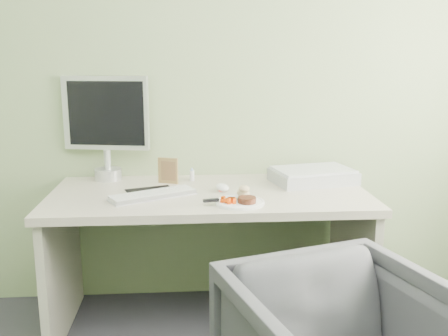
{
  "coord_description": "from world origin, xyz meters",
  "views": [
    {
      "loc": [
        -0.1,
        -0.81,
        1.39
      ],
      "look_at": [
        0.07,
        1.5,
        0.88
      ],
      "focal_mm": 40.0,
      "sensor_mm": 36.0,
      "label": 1
    }
  ],
  "objects": [
    {
      "name": "steak_knife",
      "position": [
        0.03,
        1.39,
        0.75
      ],
      "size": [
        0.19,
        0.06,
        0.01
      ],
      "rotation": [
        0.0,
        0.0,
        0.23
      ],
      "color": "silver",
      "rests_on": "plate"
    },
    {
      "name": "carrot_heap",
      "position": [
        0.07,
        1.38,
        0.76
      ],
      "size": [
        0.07,
        0.07,
        0.04
      ],
      "primitive_type": "cube",
      "rotation": [
        0.0,
        0.0,
        -0.26
      ],
      "color": "#D73D04",
      "rests_on": "plate"
    },
    {
      "name": "monitor",
      "position": [
        -0.55,
        1.94,
        1.05
      ],
      "size": [
        0.47,
        0.16,
        0.57
      ],
      "rotation": [
        0.0,
        0.0,
        -0.18
      ],
      "color": "silver",
      "rests_on": "desk"
    },
    {
      "name": "potato_pile",
      "position": [
        0.16,
        1.46,
        0.77
      ],
      "size": [
        0.12,
        0.11,
        0.06
      ],
      "primitive_type": "ellipsoid",
      "rotation": [
        0.0,
        0.0,
        -0.32
      ],
      "color": "#A3794F",
      "rests_on": "plate"
    },
    {
      "name": "keyboard",
      "position": [
        -0.28,
        1.54,
        0.75
      ],
      "size": [
        0.42,
        0.3,
        0.02
      ],
      "primitive_type": "cube",
      "rotation": [
        0.0,
        0.0,
        0.49
      ],
      "color": "white",
      "rests_on": "desk"
    },
    {
      "name": "photo_frame",
      "position": [
        -0.21,
        1.82,
        0.8
      ],
      "size": [
        0.11,
        0.05,
        0.14
      ],
      "primitive_type": "cube",
      "rotation": [
        0.0,
        0.0,
        -0.36
      ],
      "color": "olive",
      "rests_on": "desk"
    },
    {
      "name": "mousepad",
      "position": [
        -0.29,
        1.63,
        0.73
      ],
      "size": [
        0.29,
        0.27,
        0.0
      ],
      "primitive_type": "cube",
      "rotation": [
        0.0,
        0.0,
        0.35
      ],
      "color": "black",
      "rests_on": "desk"
    },
    {
      "name": "steak",
      "position": [
        0.16,
        1.38,
        0.76
      ],
      "size": [
        0.09,
        0.09,
        0.03
      ],
      "primitive_type": "cylinder",
      "rotation": [
        0.0,
        0.0,
        -0.05
      ],
      "color": "black",
      "rests_on": "plate"
    },
    {
      "name": "plate",
      "position": [
        0.13,
        1.4,
        0.74
      ],
      "size": [
        0.23,
        0.23,
        0.01
      ],
      "primitive_type": "cylinder",
      "color": "white",
      "rests_on": "desk"
    },
    {
      "name": "eyedrop_bottle",
      "position": [
        -0.09,
        1.87,
        0.76
      ],
      "size": [
        0.03,
        0.03,
        0.08
      ],
      "color": "white",
      "rests_on": "desk"
    },
    {
      "name": "scanner",
      "position": [
        0.57,
        1.78,
        0.76
      ],
      "size": [
        0.48,
        0.37,
        0.07
      ],
      "primitive_type": "cube",
      "rotation": [
        0.0,
        0.0,
        0.22
      ],
      "color": "#AFB3B6",
      "rests_on": "desk"
    },
    {
      "name": "wall_back",
      "position": [
        0.0,
        2.0,
        1.35
      ],
      "size": [
        3.5,
        0.0,
        3.5
      ],
      "primitive_type": "plane",
      "rotation": [
        1.57,
        0.0,
        0.0
      ],
      "color": "gray",
      "rests_on": "floor"
    },
    {
      "name": "desk",
      "position": [
        0.0,
        1.62,
        0.55
      ],
      "size": [
        1.6,
        0.75,
        0.73
      ],
      "color": "beige",
      "rests_on": "floor"
    },
    {
      "name": "computer_mouse",
      "position": [
        0.07,
        1.64,
        0.75
      ],
      "size": [
        0.08,
        0.12,
        0.04
      ],
      "primitive_type": "ellipsoid",
      "rotation": [
        0.0,
        0.0,
        0.28
      ],
      "color": "white",
      "rests_on": "desk"
    }
  ]
}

